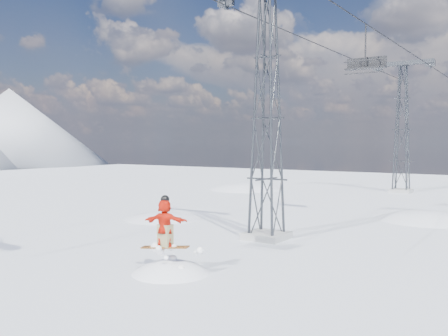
{
  "coord_description": "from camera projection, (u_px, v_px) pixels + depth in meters",
  "views": [
    {
      "loc": [
        11.46,
        -12.01,
        4.43
      ],
      "look_at": [
        1.21,
        3.8,
        3.45
      ],
      "focal_mm": 40.0,
      "sensor_mm": 36.0,
      "label": 1
    }
  ],
  "objects": [
    {
      "name": "ground",
      "position": [
        131.0,
        276.0,
        16.52
      ],
      "size": [
        120.0,
        120.0,
        0.0
      ],
      "primitive_type": "plane",
      "color": "white",
      "rests_on": "ground"
    },
    {
      "name": "haul_cables",
      "position": [
        352.0,
        42.0,
        31.86
      ],
      "size": [
        4.46,
        51.0,
        0.06
      ],
      "color": "black",
      "rests_on": "ground"
    },
    {
      "name": "lift_chair_mid",
      "position": [
        366.0,
        64.0,
        27.26
      ],
      "size": [
        2.18,
        0.63,
        2.7
      ],
      "color": "black",
      "rests_on": "ground"
    },
    {
      "name": "lift_tower_near",
      "position": [
        267.0,
        119.0,
        22.51
      ],
      "size": [
        5.2,
        1.8,
        11.43
      ],
      "color": "#999999",
      "rests_on": "ground"
    },
    {
      "name": "lift_tower_far",
      "position": [
        402.0,
        130.0,
        43.46
      ],
      "size": [
        5.2,
        1.8,
        11.43
      ],
      "color": "#999999",
      "rests_on": "ground"
    },
    {
      "name": "snow_terrain",
      "position": [
        283.0,
        329.0,
        37.41
      ],
      "size": [
        39.0,
        37.0,
        22.0
      ],
      "color": "white",
      "rests_on": "ground"
    },
    {
      "name": "snowboarder_jump",
      "position": [
        171.0,
        321.0,
        16.91
      ],
      "size": [
        4.4,
        4.4,
        6.63
      ],
      "color": "white",
      "rests_on": "ground"
    }
  ]
}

